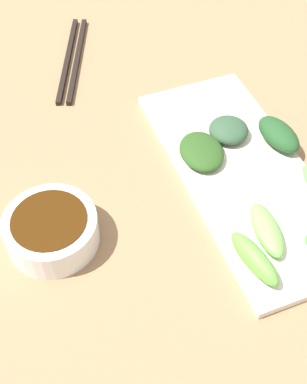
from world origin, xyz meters
TOP-DOWN VIEW (x-y plane):
  - tabletop at (0.00, 0.00)m, footprint 2.10×2.10m
  - sauce_bowl at (-0.17, -0.04)m, footprint 0.11×0.11m
  - serving_plate at (0.10, -0.03)m, footprint 0.17×0.39m
  - broccoli_leafy_1 at (0.17, 0.01)m, footprint 0.05×0.08m
  - broccoli_stalk_3 at (0.07, -0.13)m, footprint 0.04×0.08m
  - broccoli_leafy_4 at (0.10, 0.04)m, footprint 0.06×0.06m
  - broccoli_leafy_5 at (0.05, 0.02)m, footprint 0.07×0.08m
  - broccoli_stalk_7 at (0.04, -0.16)m, footprint 0.04×0.08m
  - chopsticks at (-0.05, 0.31)m, footprint 0.11×0.22m

SIDE VIEW (x-z plane):
  - tabletop at x=0.00m, z-range 0.00..0.02m
  - chopsticks at x=-0.05m, z-range 0.02..0.03m
  - serving_plate at x=0.10m, z-range 0.02..0.03m
  - broccoli_leafy_5 at x=0.05m, z-range 0.03..0.05m
  - broccoli_stalk_3 at x=0.07m, z-range 0.03..0.05m
  - sauce_bowl at x=-0.17m, z-range 0.02..0.07m
  - broccoli_leafy_4 at x=0.10m, z-range 0.03..0.06m
  - broccoli_stalk_7 at x=0.04m, z-range 0.03..0.06m
  - broccoli_leafy_1 at x=0.17m, z-range 0.03..0.06m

